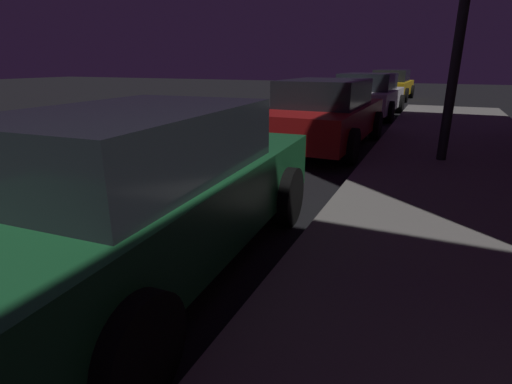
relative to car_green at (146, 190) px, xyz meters
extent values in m
cube|color=#19592D|center=(0.00, 0.04, -0.15)|extent=(1.93, 4.45, 0.64)
cube|color=#1E2328|center=(0.00, -0.09, 0.43)|extent=(1.62, 2.41, 0.56)
cylinder|color=black|center=(-0.93, 1.34, -0.39)|extent=(0.25, 0.67, 0.66)
cylinder|color=black|center=(0.79, 1.43, -0.39)|extent=(0.25, 0.67, 0.66)
cylinder|color=black|center=(0.93, -1.27, -0.39)|extent=(0.25, 0.67, 0.66)
cube|color=maroon|center=(0.00, 5.93, -0.15)|extent=(1.87, 4.45, 0.64)
cube|color=#1E2328|center=(0.00, 5.90, 0.43)|extent=(1.62, 2.27, 0.56)
cylinder|color=black|center=(-0.89, 7.32, -0.39)|extent=(0.23, 0.66, 0.66)
cylinder|color=black|center=(0.93, 7.29, -0.39)|extent=(0.23, 0.66, 0.66)
cylinder|color=black|center=(-0.93, 4.57, -0.39)|extent=(0.23, 0.66, 0.66)
cylinder|color=black|center=(0.89, 4.55, -0.39)|extent=(0.23, 0.66, 0.66)
cube|color=silver|center=(0.00, 11.67, -0.15)|extent=(2.00, 4.41, 0.64)
cube|color=#1E2328|center=(-0.01, 11.50, 0.43)|extent=(1.71, 2.18, 0.56)
cylinder|color=black|center=(-0.91, 13.05, -0.39)|extent=(0.24, 0.67, 0.66)
cylinder|color=black|center=(0.98, 12.99, -0.39)|extent=(0.24, 0.67, 0.66)
cylinder|color=black|center=(-0.99, 10.35, -0.39)|extent=(0.24, 0.67, 0.66)
cylinder|color=black|center=(0.91, 10.29, -0.39)|extent=(0.24, 0.67, 0.66)
cube|color=gold|center=(0.00, 18.67, -0.15)|extent=(1.87, 4.32, 0.64)
cube|color=#1E2328|center=(-0.01, 18.56, 0.43)|extent=(1.58, 1.99, 0.56)
cylinder|color=black|center=(-0.83, 20.02, -0.39)|extent=(0.24, 0.67, 0.66)
cylinder|color=black|center=(0.91, 19.96, -0.39)|extent=(0.24, 0.67, 0.66)
cylinder|color=black|center=(-0.92, 17.38, -0.39)|extent=(0.24, 0.67, 0.66)
cylinder|color=black|center=(0.82, 17.32, -0.39)|extent=(0.24, 0.67, 0.66)
cylinder|color=black|center=(2.40, 4.93, 1.84)|extent=(0.16, 0.16, 4.82)
camera|label=1|loc=(2.21, -2.56, 1.05)|focal=27.55mm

